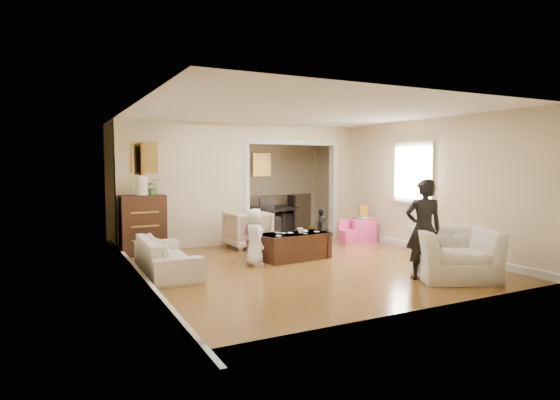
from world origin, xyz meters
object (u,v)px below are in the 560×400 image
dining_table (259,220)px  play_table (361,230)px  armchair_back (247,230)px  child_toddler (321,228)px  child_kneel_a (255,237)px  adult_person (424,229)px  child_kneel_b (252,235)px  table_lamp (142,186)px  sofa (167,255)px  coffee_table (294,246)px  armchair_front (453,254)px  dresser (143,225)px  coffee_cup (300,231)px  cyan_cup (359,218)px

dining_table → play_table: bearing=-54.3°
armchair_back → child_toddler: size_ratio=1.02×
dining_table → child_kneel_a: 3.81m
adult_person → child_kneel_b: adult_person is taller
dining_table → child_toddler: size_ratio=2.21×
table_lamp → adult_person: size_ratio=0.24×
sofa → child_kneel_a: child_kneel_a is taller
coffee_table → child_toddler: child_toddler is taller
table_lamp → dining_table: 3.67m
armchair_back → armchair_front: (1.79, -3.76, 0.00)m
dresser → table_lamp: 0.75m
play_table → child_toddler: bearing=-166.0°
coffee_cup → child_toddler: child_toddler is taller
adult_person → child_kneel_a: adult_person is taller
coffee_cup → play_table: size_ratio=0.20×
child_kneel_a → child_toddler: 2.10m
cyan_cup → child_kneel_b: child_kneel_b is taller
sofa → coffee_table: (2.32, 0.01, -0.04)m
sofa → adult_person: bearing=-121.6°
dresser → armchair_front: bearing=-46.5°
child_kneel_a → cyan_cup: bearing=-64.8°
child_kneel_a → child_kneel_b: size_ratio=1.11×
table_lamp → coffee_cup: bearing=-35.2°
armchair_front → play_table: (0.84, 3.41, -0.14)m
armchair_front → child_kneel_b: child_kneel_b is taller
coffee_cup → cyan_cup: coffee_cup is taller
dresser → child_toddler: bearing=-15.4°
dresser → child_kneel_a: (1.52, -1.85, -0.08)m
coffee_table → child_toddler: size_ratio=1.55×
sofa → table_lamp: size_ratio=5.29×
sofa → dresser: 1.73m
adult_person → armchair_front: bearing=-176.1°
armchair_front → child_kneel_a: bearing=162.7°
armchair_back → coffee_cup: (0.43, -1.46, 0.14)m
child_kneel_a → coffee_table: bearing=-75.7°
sofa → cyan_cup: size_ratio=23.79×
dining_table → cyan_cup: bearing=-56.7°
play_table → cyan_cup: 0.30m
cyan_cup → child_kneel_b: (-2.90, -0.71, -0.09)m
play_table → dining_table: bearing=124.4°
sofa → armchair_front: size_ratio=1.63×
cyan_cup → child_kneel_b: bearing=-166.2°
play_table → child_kneel_a: (-3.15, -1.21, 0.24)m
coffee_table → child_kneel_b: 0.79m
sofa → table_lamp: (-0.06, 1.71, 1.04)m
armchair_back → play_table: size_ratio=1.64×
table_lamp → coffee_table: (2.37, -1.70, -1.08)m
armchair_back → coffee_cup: 1.53m
table_lamp → coffee_cup: table_lamp is taller
coffee_cup → coffee_table: bearing=153.4°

